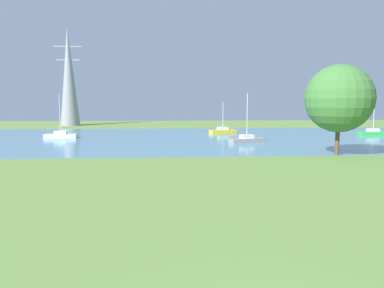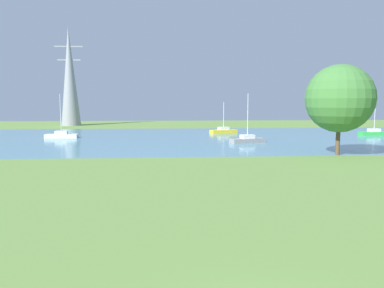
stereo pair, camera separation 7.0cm
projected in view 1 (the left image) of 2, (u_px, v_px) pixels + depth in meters
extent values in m
plane|color=olive|center=(195.00, 172.00, 30.02)|extent=(160.00, 160.00, 0.00)
cube|color=teal|center=(180.00, 138.00, 57.76)|extent=(140.00, 40.00, 0.02)
cube|color=yellow|center=(223.00, 131.00, 66.25)|extent=(5.03, 3.01, 0.60)
cube|color=white|center=(223.00, 128.00, 66.19)|extent=(2.06, 1.63, 0.50)
cylinder|color=silver|center=(223.00, 116.00, 65.94)|extent=(0.10, 0.10, 4.86)
cube|color=white|center=(61.00, 136.00, 57.47)|extent=(4.83, 1.61, 0.60)
cube|color=white|center=(61.00, 133.00, 57.40)|extent=(1.82, 1.14, 0.50)
cylinder|color=silver|center=(60.00, 114.00, 57.09)|extent=(0.10, 0.10, 6.09)
cube|color=green|center=(373.00, 133.00, 62.33)|extent=(4.89, 1.81, 0.60)
cube|color=white|center=(373.00, 130.00, 62.26)|extent=(1.87, 1.22, 0.50)
cylinder|color=silver|center=(374.00, 111.00, 61.92)|extent=(0.10, 0.10, 6.65)
cube|color=gray|center=(247.00, 141.00, 51.00)|extent=(5.03, 2.87, 0.60)
cube|color=white|center=(247.00, 137.00, 50.94)|extent=(2.05, 1.59, 0.50)
cylinder|color=silver|center=(247.00, 116.00, 50.63)|extent=(0.10, 0.10, 6.05)
cylinder|color=brown|center=(337.00, 139.00, 39.30)|extent=(0.44, 0.44, 3.45)
sphere|color=#407837|center=(339.00, 98.00, 38.83)|extent=(7.00, 7.00, 7.00)
cone|color=gray|center=(69.00, 77.00, 86.14)|extent=(4.40, 4.40, 22.45)
cube|color=gray|center=(68.00, 46.00, 85.37)|extent=(6.40, 0.30, 0.30)
cube|color=gray|center=(68.00, 60.00, 85.71)|extent=(5.20, 0.30, 0.30)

